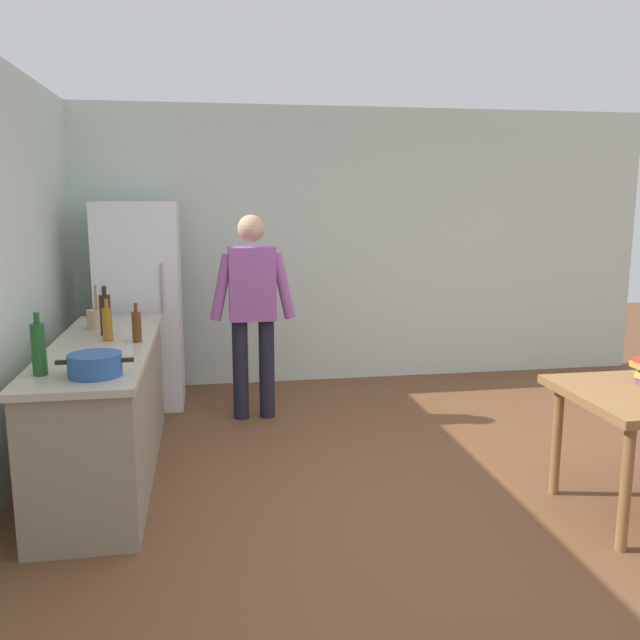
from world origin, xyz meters
TOP-DOWN VIEW (x-y plane):
  - ground_plane at (0.00, 0.00)m, footprint 14.00×14.00m
  - wall_back at (0.00, 3.00)m, footprint 6.40×0.12m
  - kitchen_counter at (-2.00, 0.80)m, footprint 0.64×2.20m
  - refrigerator at (-1.90, 2.40)m, footprint 0.70×0.67m
  - person at (-0.95, 1.85)m, footprint 0.70×0.22m
  - cooking_pot at (-1.91, 0.00)m, footprint 0.40×0.28m
  - utensil_jar at (-2.12, 1.34)m, footprint 0.11×0.11m
  - bottle_beer_brown at (-1.77, 0.83)m, footprint 0.06×0.06m
  - bottle_wine_dark at (-2.01, 1.11)m, footprint 0.08×0.08m
  - bottle_oil_amber at (-1.97, 0.91)m, footprint 0.06×0.06m
  - bottle_vinegar_tall at (-2.22, 0.19)m, footprint 0.06×0.06m
  - bottle_water_clear at (-2.11, 1.75)m, footprint 0.07×0.07m
  - bottle_wine_green at (-2.20, 0.07)m, footprint 0.08×0.08m

SIDE VIEW (x-z plane):
  - ground_plane at x=0.00m, z-range 0.00..0.00m
  - kitchen_counter at x=-2.00m, z-range 0.00..0.90m
  - refrigerator at x=-1.90m, z-range 0.00..1.80m
  - cooking_pot at x=-1.91m, z-range 0.90..1.02m
  - person at x=-0.95m, z-range 0.13..1.83m
  - utensil_jar at x=-2.12m, z-range 0.82..1.14m
  - bottle_beer_brown at x=-1.77m, z-range 0.88..1.14m
  - bottle_oil_amber at x=-1.97m, z-range 0.88..1.16m
  - bottle_water_clear at x=-2.11m, z-range 0.88..1.18m
  - bottle_vinegar_tall at x=-2.22m, z-range 0.88..1.20m
  - bottle_wine_dark at x=-2.01m, z-range 0.88..1.22m
  - bottle_wine_green at x=-2.20m, z-range 0.88..1.22m
  - wall_back at x=0.00m, z-range 0.00..2.70m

